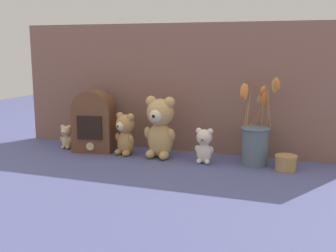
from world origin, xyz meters
The scene contains 9 objects.
ground_plane centered at (0.00, 0.00, 0.00)m, with size 4.00×4.00×0.00m, color #4C5184.
backdrop_wall centered at (0.00, 0.17, 0.28)m, with size 1.52×0.02×0.56m.
teddy_bear_large centered at (-0.04, 0.02, 0.13)m, with size 0.14×0.13×0.26m.
teddy_bear_medium centered at (-0.19, 0.01, 0.10)m, with size 0.10×0.09×0.18m.
teddy_bear_small centered at (0.16, 0.00, 0.07)m, with size 0.08×0.07×0.14m.
teddy_bear_tiny centered at (-0.49, 0.03, 0.06)m, with size 0.06×0.06×0.11m.
flower_vase centered at (0.36, 0.04, 0.11)m, with size 0.17×0.14×0.35m.
vintage_radio centered at (-0.35, 0.03, 0.14)m, with size 0.19×0.14×0.27m.
decorative_tin_tall centered at (0.48, 0.01, 0.03)m, with size 0.08×0.08×0.06m.
Camera 1 is at (0.57, -1.59, 0.46)m, focal length 45.00 mm.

